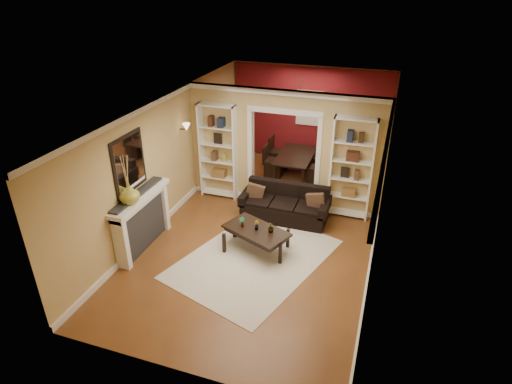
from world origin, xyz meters
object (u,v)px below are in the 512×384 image
(bookshelf_left, at_px, (218,152))
(sofa, at_px, (285,203))
(fireplace, at_px, (144,222))
(bookshelf_right, at_px, (351,169))
(coffee_table, at_px, (256,240))
(dining_table, at_px, (297,165))

(bookshelf_left, bearing_deg, sofa, -17.87)
(bookshelf_left, relative_size, fireplace, 1.35)
(sofa, distance_m, bookshelf_right, 1.62)
(sofa, bearing_deg, coffee_table, -98.82)
(sofa, height_order, coffee_table, sofa)
(coffee_table, bearing_deg, sofa, 104.32)
(dining_table, bearing_deg, fireplace, 154.73)
(sofa, bearing_deg, bookshelf_left, 162.13)
(sofa, height_order, fireplace, fireplace)
(bookshelf_left, bearing_deg, dining_table, 49.96)
(coffee_table, relative_size, dining_table, 0.77)
(sofa, relative_size, bookshelf_left, 0.84)
(coffee_table, bearing_deg, fireplace, -141.28)
(bookshelf_right, bearing_deg, sofa, -155.97)
(bookshelf_left, distance_m, dining_table, 2.48)
(sofa, xyz_separation_m, coffee_table, (-0.21, -1.36, -0.14))
(sofa, xyz_separation_m, bookshelf_right, (1.30, 0.58, 0.77))
(bookshelf_right, height_order, fireplace, bookshelf_right)
(coffee_table, xyz_separation_m, fireplace, (-2.13, -0.59, 0.34))
(sofa, relative_size, fireplace, 1.14)
(dining_table, bearing_deg, bookshelf_left, 139.96)
(coffee_table, relative_size, bookshelf_right, 0.55)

